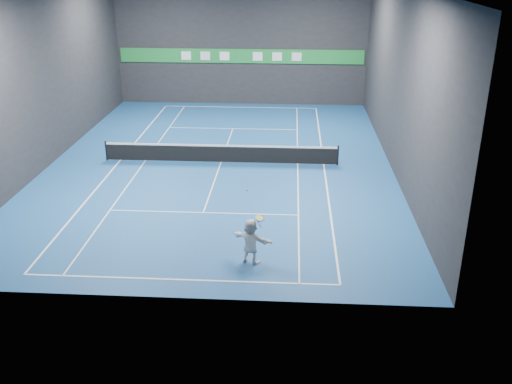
# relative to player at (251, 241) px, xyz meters

# --- Properties ---
(ground) EXTENTS (26.00, 26.00, 0.00)m
(ground) POSITION_rel_player_xyz_m (-2.36, 10.54, -0.86)
(ground) COLOR navy
(ground) RESTS_ON ground
(wall_back) EXTENTS (18.00, 0.10, 9.00)m
(wall_back) POSITION_rel_player_xyz_m (-2.36, 23.54, 3.64)
(wall_back) COLOR #232326
(wall_back) RESTS_ON ground
(wall_front) EXTENTS (18.00, 0.10, 9.00)m
(wall_front) POSITION_rel_player_xyz_m (-2.36, -2.46, 3.64)
(wall_front) COLOR #232326
(wall_front) RESTS_ON ground
(wall_left) EXTENTS (0.10, 26.00, 9.00)m
(wall_left) POSITION_rel_player_xyz_m (-11.36, 10.54, 3.64)
(wall_left) COLOR #232326
(wall_left) RESTS_ON ground
(wall_right) EXTENTS (0.10, 26.00, 9.00)m
(wall_right) POSITION_rel_player_xyz_m (6.64, 10.54, 3.64)
(wall_right) COLOR #232326
(wall_right) RESTS_ON ground
(baseline_near) EXTENTS (10.98, 0.08, 0.01)m
(baseline_near) POSITION_rel_player_xyz_m (-2.36, -1.35, -0.85)
(baseline_near) COLOR white
(baseline_near) RESTS_ON ground
(baseline_far) EXTENTS (10.98, 0.08, 0.01)m
(baseline_far) POSITION_rel_player_xyz_m (-2.36, 22.43, -0.85)
(baseline_far) COLOR white
(baseline_far) RESTS_ON ground
(sideline_doubles_left) EXTENTS (0.08, 23.78, 0.01)m
(sideline_doubles_left) POSITION_rel_player_xyz_m (-7.85, 10.54, -0.85)
(sideline_doubles_left) COLOR white
(sideline_doubles_left) RESTS_ON ground
(sideline_doubles_right) EXTENTS (0.08, 23.78, 0.01)m
(sideline_doubles_right) POSITION_rel_player_xyz_m (3.13, 10.54, -0.85)
(sideline_doubles_right) COLOR white
(sideline_doubles_right) RESTS_ON ground
(sideline_singles_left) EXTENTS (0.06, 23.78, 0.01)m
(sideline_singles_left) POSITION_rel_player_xyz_m (-6.47, 10.54, -0.85)
(sideline_singles_left) COLOR white
(sideline_singles_left) RESTS_ON ground
(sideline_singles_right) EXTENTS (0.06, 23.78, 0.01)m
(sideline_singles_right) POSITION_rel_player_xyz_m (1.75, 10.54, -0.85)
(sideline_singles_right) COLOR white
(sideline_singles_right) RESTS_ON ground
(service_line_near) EXTENTS (8.23, 0.06, 0.01)m
(service_line_near) POSITION_rel_player_xyz_m (-2.36, 4.14, -0.85)
(service_line_near) COLOR white
(service_line_near) RESTS_ON ground
(service_line_far) EXTENTS (8.23, 0.06, 0.01)m
(service_line_far) POSITION_rel_player_xyz_m (-2.36, 16.94, -0.85)
(service_line_far) COLOR white
(service_line_far) RESTS_ON ground
(center_service_line) EXTENTS (0.06, 12.80, 0.01)m
(center_service_line) POSITION_rel_player_xyz_m (-2.36, 10.54, -0.85)
(center_service_line) COLOR white
(center_service_line) RESTS_ON ground
(player) EXTENTS (1.66, 1.13, 1.71)m
(player) POSITION_rel_player_xyz_m (0.00, 0.00, 0.00)
(player) COLOR white
(player) RESTS_ON ground
(tennis_ball) EXTENTS (0.07, 0.07, 0.07)m
(tennis_ball) POSITION_rel_player_xyz_m (-0.13, 0.13, 1.91)
(tennis_ball) COLOR #C3E526
(tennis_ball) RESTS_ON player
(tennis_net) EXTENTS (12.50, 0.10, 1.07)m
(tennis_net) POSITION_rel_player_xyz_m (-2.36, 10.54, -0.32)
(tennis_net) COLOR black
(tennis_net) RESTS_ON ground
(sponsor_banner) EXTENTS (17.64, 0.11, 1.00)m
(sponsor_banner) POSITION_rel_player_xyz_m (-2.36, 23.47, 2.64)
(sponsor_banner) COLOR #1E8A36
(sponsor_banner) RESTS_ON wall_back
(tennis_racket) EXTENTS (0.42, 0.37, 0.50)m
(tennis_racket) POSITION_rel_player_xyz_m (0.33, 0.05, 0.85)
(tennis_racket) COLOR red
(tennis_racket) RESTS_ON player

